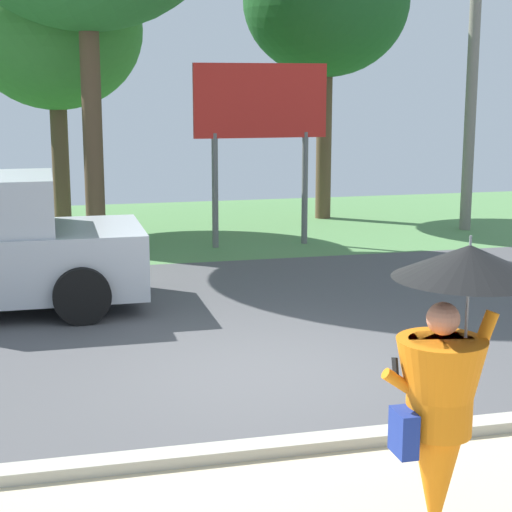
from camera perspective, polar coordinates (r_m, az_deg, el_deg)
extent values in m
cube|color=#4C4C4F|center=(11.20, -1.71, -4.82)|extent=(40.00, 8.00, 0.10)
cube|color=#54854B|center=(18.91, -6.87, 1.78)|extent=(40.00, 8.00, 0.10)
cube|color=#B2AD9E|center=(7.53, 4.92, -12.33)|extent=(40.00, 0.24, 0.10)
cone|color=orange|center=(5.92, 12.13, -12.24)|extent=(0.60, 0.60, 1.45)
cylinder|color=orange|center=(5.77, 12.29, -8.59)|extent=(0.44, 0.44, 0.65)
sphere|color=tan|center=(5.63, 12.49, -4.14)|extent=(0.22, 0.22, 0.22)
cylinder|color=orange|center=(5.81, 14.90, -5.72)|extent=(0.24, 0.09, 0.45)
cylinder|color=orange|center=(5.67, 9.83, -8.50)|extent=(0.29, 0.08, 0.24)
cylinder|color=gray|center=(5.70, 14.02, -3.66)|extent=(0.02, 0.02, 0.75)
cone|color=black|center=(5.63, 14.19, -0.37)|extent=(1.00, 1.00, 0.22)
cylinder|color=gray|center=(5.60, 14.25, 0.84)|extent=(0.02, 0.02, 0.10)
cube|color=black|center=(5.65, 9.37, -7.52)|extent=(0.02, 0.11, 0.16)
cube|color=navy|center=(5.72, 9.92, -11.64)|extent=(0.12, 0.24, 0.30)
cube|color=#2D3842|center=(12.11, -13.71, 3.26)|extent=(0.10, 1.70, 0.77)
cylinder|color=black|center=(13.28, -12.02, -0.58)|extent=(0.76, 0.28, 0.76)
cylinder|color=black|center=(11.33, -11.64, -2.61)|extent=(0.76, 0.28, 0.76)
cylinder|color=gray|center=(18.84, 14.45, 13.58)|extent=(0.24, 0.24, 7.83)
cylinder|color=slate|center=(16.29, -2.77, 4.40)|extent=(0.12, 0.12, 2.20)
cylinder|color=slate|center=(16.73, 3.30, 4.58)|extent=(0.12, 0.12, 2.20)
cube|color=red|center=(16.37, 0.31, 10.42)|extent=(2.60, 0.10, 1.40)
cylinder|color=brown|center=(20.00, 4.60, 7.95)|extent=(0.36, 0.36, 3.79)
ellipsoid|color=#1E5623|center=(20.06, 4.74, 16.82)|extent=(3.78, 3.78, 3.44)
cylinder|color=brown|center=(18.49, -13.03, 6.31)|extent=(0.36, 0.36, 3.07)
ellipsoid|color=#387F33|center=(18.46, -13.41, 14.63)|extent=(3.61, 3.61, 3.28)
cylinder|color=brown|center=(15.89, -10.96, 8.66)|extent=(0.36, 0.36, 4.75)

